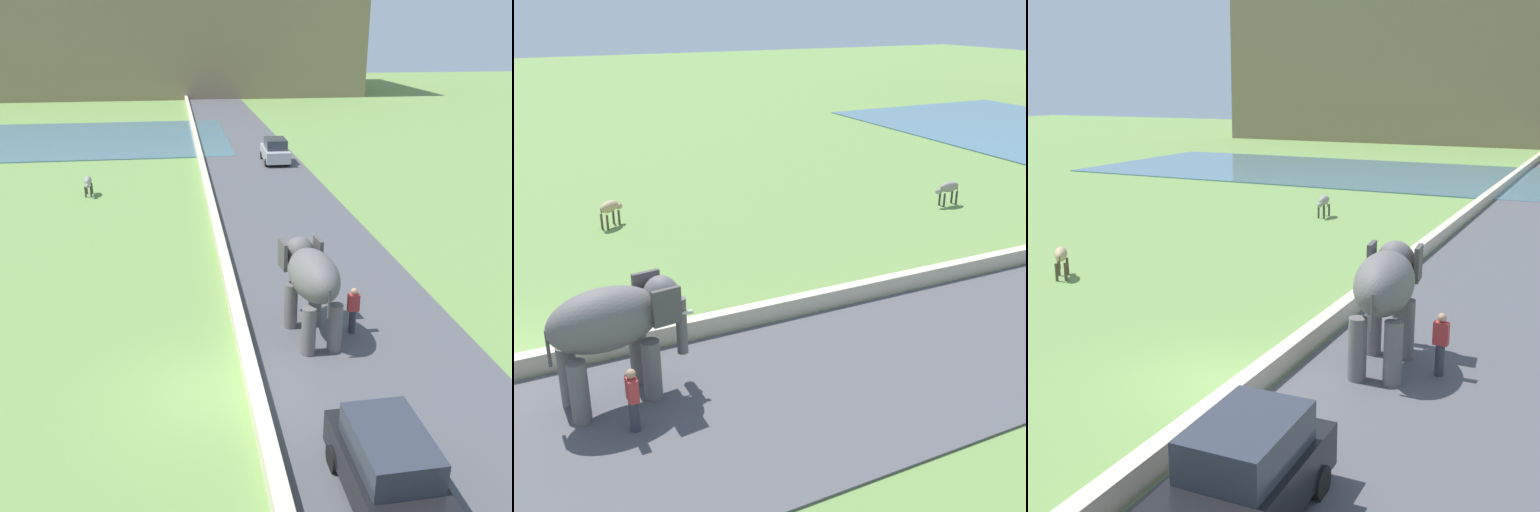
# 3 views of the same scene
# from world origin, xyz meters

# --- Properties ---
(barrier_wall) EXTENTS (0.40, 110.00, 0.58)m
(barrier_wall) POSITION_xyz_m (1.20, 18.00, 0.29)
(barrier_wall) COLOR beige
(barrier_wall) RESTS_ON ground
(elephant) EXTENTS (1.70, 3.54, 2.99)m
(elephant) POSITION_xyz_m (3.40, 2.61, 2.04)
(elephant) COLOR #605B5B
(elephant) RESTS_ON ground
(person_beside_elephant) EXTENTS (0.36, 0.22, 1.63)m
(person_beside_elephant) POSITION_xyz_m (4.81, 2.56, 0.87)
(person_beside_elephant) COLOR #33333D
(person_beside_elephant) RESTS_ON ground
(cow_tan) EXTENTS (1.11, 1.30, 1.15)m
(cow_tan) POSITION_xyz_m (-9.71, 5.46, 0.84)
(cow_tan) COLOR tan
(cow_tan) RESTS_ON ground
(cow_grey) EXTENTS (0.49, 1.40, 1.15)m
(cow_grey) POSITION_xyz_m (-5.73, 20.58, 0.84)
(cow_grey) COLOR gray
(cow_grey) RESTS_ON ground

